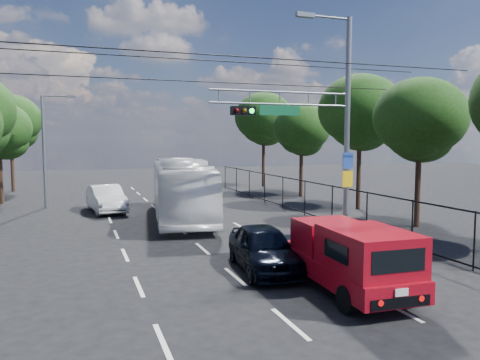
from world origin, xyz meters
name	(u,v)px	position (x,y,z in m)	size (l,w,h in m)	color
ground	(290,324)	(0.00, 0.00, 0.00)	(120.00, 120.00, 0.00)	black
lane_markings	(173,223)	(0.00, 14.00, 0.01)	(6.12, 38.00, 0.01)	beige
signal_mast	(323,117)	(5.28, 7.99, 5.24)	(6.43, 0.39, 9.50)	slate
streetlight_left	(47,145)	(-6.33, 22.00, 3.94)	(2.09, 0.22, 7.08)	slate
utility_wires	(196,66)	(0.00, 8.83, 7.23)	(22.00, 5.04, 0.74)	black
fence_right	(321,201)	(7.60, 12.17, 1.03)	(0.06, 34.03, 2.00)	black
tree_right_b	(420,124)	(11.22, 9.02, 5.06)	(4.50, 4.50, 7.31)	black
tree_right_c	(360,116)	(11.82, 15.02, 5.73)	(5.10, 5.10, 8.29)	black
tree_right_d	(302,132)	(11.42, 22.02, 4.85)	(4.32, 4.32, 7.02)	black
tree_right_e	(264,121)	(11.62, 30.02, 5.94)	(5.28, 5.28, 8.58)	black
tree_left_e	(11,124)	(-9.58, 33.02, 5.53)	(4.92, 4.92, 7.99)	black
red_pickup	(348,255)	(2.57, 1.59, 1.05)	(2.15, 5.37, 1.97)	black
navy_hatchback	(264,248)	(1.13, 4.39, 0.75)	(1.77, 4.39, 1.50)	black
white_bus	(181,189)	(0.75, 15.40, 1.62)	(2.72, 11.64, 3.24)	silver
white_van	(106,199)	(-3.00, 19.05, 0.79)	(1.68, 4.81, 1.58)	silver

